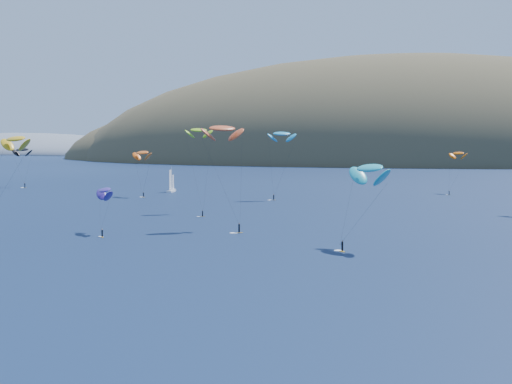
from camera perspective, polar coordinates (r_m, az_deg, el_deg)
The scene contains 13 objects.
ground at distance 90.92m, azimuth -16.36°, elevation -9.44°, with size 2800.00×2800.00×0.00m, color black.
island at distance 639.59m, azimuth 13.06°, elevation 1.46°, with size 730.00×300.00×210.00m.
headland at distance 960.93m, azimuth -17.14°, elevation 2.78°, with size 460.00×250.00×60.00m.
sailboat at distance 278.72m, azimuth -6.78°, elevation 0.18°, with size 7.84×6.81×9.83m.
kitesurfer_1 at distance 259.59m, azimuth -9.09°, elevation 3.12°, with size 10.18×8.87×18.32m.
kitesurfer_2 at distance 157.48m, azimuth -18.68°, elevation 4.04°, with size 10.02×10.99×23.43m.
kitesurfer_3 at distance 203.94m, azimuth -4.61°, elevation 4.95°, with size 9.54×15.70×25.48m.
kitesurfer_4 at distance 243.75m, azimuth 2.07°, elevation 4.68°, with size 10.30×8.07×25.14m.
kitesurfer_5 at distance 138.53m, azimuth 9.09°, elevation 1.90°, with size 11.00×12.28×18.57m.
kitesurfer_9 at distance 166.30m, azimuth -2.72°, elevation 5.09°, with size 11.98×12.06×26.18m.
kitesurfer_10 at distance 162.58m, azimuth -12.02°, elevation 0.15°, with size 7.78×11.65×11.76m.
kitesurfer_11 at distance 280.85m, azimuth 15.88°, elevation 3.00°, with size 8.05×13.80×17.32m.
kitesurfer_12 at distance 320.69m, azimuth -18.19°, elevation 3.23°, with size 9.99×8.67×18.57m.
Camera 1 is at (44.34, -76.39, 21.57)m, focal length 50.00 mm.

